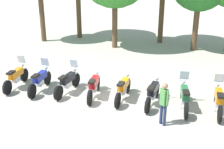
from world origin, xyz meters
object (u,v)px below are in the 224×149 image
Objects in this scene: motorcycle_3 at (94,86)px; person_0 at (164,101)px; motorcycle_4 at (123,88)px; motorcycle_5 at (153,93)px; motorcycle_7 at (218,99)px; motorcycle_1 at (40,80)px; motorcycle_2 at (68,82)px; motorcycle_6 at (184,96)px; motorcycle_0 at (16,77)px.

motorcycle_3 is 1.36× the size of person_0.
person_0 is (3.18, -1.36, 0.42)m from motorcycle_3.
motorcycle_3 is 1.27m from motorcycle_4.
motorcycle_7 is (2.50, 0.17, 0.01)m from motorcycle_5.
motorcycle_1 is 1.36× the size of person_0.
motorcycle_7 is (5.01, 0.29, 0.01)m from motorcycle_3.
motorcycle_5 is (2.51, 0.12, 0.00)m from motorcycle_3.
motorcycle_2 is at bearing 87.62° from motorcycle_7.
motorcycle_4 is 1.00× the size of motorcycle_7.
person_0 is at bearing -153.55° from motorcycle_5.
motorcycle_6 is at bearing 91.56° from motorcycle_7.
motorcycle_0 is 1.00× the size of motorcycle_2.
motorcycle_0 is 8.78m from motorcycle_7.
motorcycle_2 is 1.00× the size of motorcycle_7.
motorcycle_3 is (1.25, -0.03, -0.01)m from motorcycle_2.
motorcycle_5 is at bearing 59.66° from person_0.
motorcycle_4 is at bearing 78.83° from motorcycle_6.
person_0 reaches higher than motorcycle_2.
motorcycle_3 is 0.99× the size of motorcycle_5.
motorcycle_0 is at bearing 88.48° from motorcycle_7.
motorcycle_2 reaches higher than motorcycle_5.
motorcycle_6 is at bearing -93.26° from motorcycle_1.
motorcycle_1 reaches higher than motorcycle_3.
motorcycle_6 is at bearing -86.47° from motorcycle_5.
motorcycle_0 and motorcycle_6 have the same top height.
motorcycle_1 is 1.01× the size of motorcycle_6.
motorcycle_7 is (6.26, 0.26, 0.00)m from motorcycle_2.
motorcycle_2 is 1.00× the size of motorcycle_4.
motorcycle_0 is at bearing 115.96° from person_0.
motorcycle_2 is (1.26, 0.22, 0.00)m from motorcycle_1.
motorcycle_4 is 1.37× the size of person_0.
motorcycle_1 is at bearing 95.74° from motorcycle_5.
motorcycle_6 is (6.26, 0.34, 0.00)m from motorcycle_1.
motorcycle_7 is (8.77, 0.49, 0.00)m from motorcycle_0.
motorcycle_1 is 1.00× the size of motorcycle_7.
motorcycle_4 is at bearing 90.78° from motorcycle_5.
motorcycle_1 is 1.00× the size of motorcycle_4.
motorcycle_3 is (2.51, 0.20, -0.01)m from motorcycle_1.
motorcycle_2 is 1.01× the size of motorcycle_6.
motorcycle_6 is at bearing -94.63° from motorcycle_0.
motorcycle_1 is at bearing 94.05° from motorcycle_4.
motorcycle_1 is at bearing 84.58° from motorcycle_3.
motorcycle_0 is 1.00× the size of motorcycle_7.
motorcycle_7 is 2.50m from person_0.
motorcycle_3 is 0.99× the size of motorcycle_4.
motorcycle_6 reaches higher than motorcycle_5.
motorcycle_0 is 7.04m from person_0.
motorcycle_7 is at bearing -92.73° from motorcycle_1.
motorcycle_0 and motorcycle_2 have the same top height.
motorcycle_7 reaches higher than motorcycle_5.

